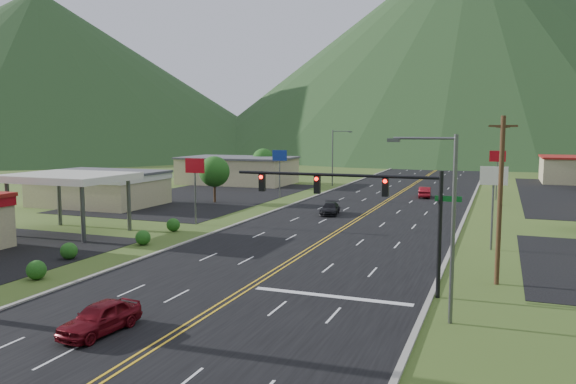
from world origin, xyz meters
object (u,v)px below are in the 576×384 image
(traffic_signal, at_px, (367,198))
(streetlight_west, at_px, (334,154))
(car_red_near, at_px, (100,318))
(car_dark_mid, at_px, (330,209))
(car_red_far, at_px, (425,192))
(streetlight_east, at_px, (447,216))
(gas_canopy, at_px, (69,179))

(traffic_signal, distance_m, streetlight_west, 58.88)
(car_red_near, relative_size, car_dark_mid, 0.95)
(streetlight_west, height_order, car_red_far, streetlight_west)
(streetlight_east, height_order, car_red_far, streetlight_east)
(gas_canopy, xyz_separation_m, car_red_near, (18.79, -19.08, -4.16))
(streetlight_west, distance_m, car_red_far, 19.44)
(traffic_signal, height_order, car_red_far, traffic_signal)
(car_dark_mid, bearing_deg, car_red_near, -98.21)
(traffic_signal, relative_size, streetlight_west, 1.46)
(streetlight_west, height_order, car_red_near, streetlight_west)
(gas_canopy, height_order, car_dark_mid, gas_canopy)
(car_red_near, distance_m, car_dark_mid, 37.51)
(car_red_near, bearing_deg, streetlight_west, 102.73)
(traffic_signal, xyz_separation_m, streetlight_east, (4.70, -4.00, -0.15))
(gas_canopy, bearing_deg, car_red_near, -45.44)
(streetlight_east, xyz_separation_m, car_red_far, (-7.15, 49.46, -4.47))
(gas_canopy, height_order, car_red_near, gas_canopy)
(traffic_signal, xyz_separation_m, streetlight_west, (-18.16, 56.00, -0.15))
(streetlight_east, height_order, car_dark_mid, streetlight_east)
(traffic_signal, distance_m, streetlight_east, 6.17)
(streetlight_east, relative_size, car_red_far, 2.08)
(traffic_signal, height_order, car_red_near, traffic_signal)
(streetlight_east, height_order, gas_canopy, streetlight_east)
(car_red_near, xyz_separation_m, car_red_far, (7.24, 56.55, -0.00))
(car_red_near, bearing_deg, car_dark_mid, 96.08)
(traffic_signal, bearing_deg, gas_canopy, 164.30)
(streetlight_west, bearing_deg, traffic_signal, -72.03)
(traffic_signal, distance_m, car_dark_mid, 28.66)
(car_red_near, bearing_deg, gas_canopy, 140.09)
(streetlight_west, relative_size, gas_canopy, 0.90)
(car_red_near, xyz_separation_m, car_dark_mid, (-0.36, 37.51, -0.08))
(gas_canopy, relative_size, car_dark_mid, 2.28)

